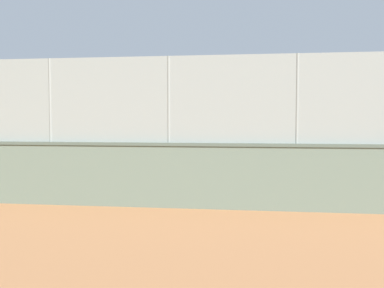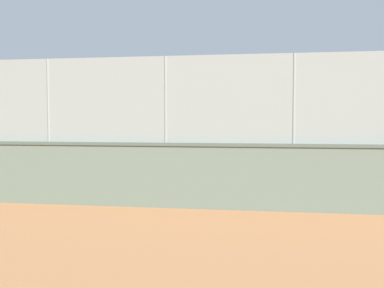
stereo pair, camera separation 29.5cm
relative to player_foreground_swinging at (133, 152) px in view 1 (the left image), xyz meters
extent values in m
plane|color=#A36B42|center=(-4.62, -6.02, -0.91)|extent=(260.00, 260.00, 0.00)
cube|color=slate|center=(-2.97, 6.37, -0.11)|extent=(26.33, 1.17, 1.60)
cube|color=#4D594D|center=(-2.97, 6.37, 0.72)|extent=(26.33, 1.23, 0.08)
cube|color=gray|center=(-2.97, 6.37, 1.87)|extent=(25.79, 0.85, 2.22)
cylinder|color=gray|center=(-6.19, 6.27, 1.87)|extent=(0.07, 0.07, 2.22)
cylinder|color=gray|center=(-2.97, 6.37, 1.87)|extent=(0.07, 0.07, 2.22)
cylinder|color=gray|center=(0.25, 6.47, 1.87)|extent=(0.07, 0.07, 2.22)
cylinder|color=black|center=(0.11, 0.02, -0.53)|extent=(0.20, 0.20, 0.76)
cylinder|color=black|center=(-0.07, -0.06, -0.53)|extent=(0.20, 0.20, 0.76)
cylinder|color=#429951|center=(0.02, -0.02, 0.13)|extent=(0.45, 0.45, 0.56)
cylinder|color=tan|center=(0.26, 0.15, 0.25)|extent=(0.31, 0.53, 0.16)
cylinder|color=tan|center=(-0.38, 0.13, 0.25)|extent=(0.31, 0.53, 0.16)
sphere|color=tan|center=(0.02, -0.02, 0.52)|extent=(0.22, 0.22, 0.22)
cylinder|color=navy|center=(0.02, -0.02, 0.62)|extent=(0.30, 0.30, 0.05)
cylinder|color=black|center=(-0.45, 0.29, 0.25)|extent=(0.16, 0.29, 0.04)
ellipsoid|color=#333338|center=(-0.55, 0.49, 0.25)|extent=(0.15, 0.28, 0.24)
cylinder|color=#B2B2B2|center=(-5.62, -1.05, -0.50)|extent=(0.21, 0.21, 0.82)
cylinder|color=#B2B2B2|center=(-5.46, -1.18, -0.50)|extent=(0.21, 0.21, 0.82)
cylinder|color=orange|center=(-5.54, -1.12, 0.21)|extent=(0.48, 0.48, 0.60)
cylinder|color=tan|center=(-5.81, -0.96, 0.33)|extent=(0.43, 0.51, 0.17)
cylinder|color=tan|center=(-5.49, -1.54, 0.33)|extent=(0.43, 0.51, 0.17)
sphere|color=tan|center=(-5.54, -1.12, 0.62)|extent=(0.23, 0.23, 0.23)
cylinder|color=red|center=(-5.54, -1.12, 0.73)|extent=(0.34, 0.34, 0.05)
cylinder|color=black|center=(-5.60, -1.68, 0.33)|extent=(0.22, 0.26, 0.04)
ellipsoid|color=#333338|center=(-5.74, -1.85, 0.33)|extent=(0.21, 0.25, 0.24)
sphere|color=orange|center=(-0.14, 1.43, -0.82)|extent=(0.18, 0.18, 0.18)
sphere|color=#3399D8|center=(-2.24, 4.57, -0.83)|extent=(0.16, 0.16, 0.16)
cube|color=brown|center=(1.00, 5.13, -0.46)|extent=(1.61, 0.43, 0.06)
cube|color=brown|center=(1.00, 5.28, -0.24)|extent=(1.60, 0.09, 0.40)
cube|color=#333338|center=(0.36, 5.10, -0.69)|extent=(0.07, 0.38, 0.45)
cube|color=#333338|center=(1.64, 5.15, -0.69)|extent=(0.07, 0.38, 0.45)
camera|label=1|loc=(-5.46, 17.34, 1.35)|focal=40.81mm
camera|label=2|loc=(-5.75, 17.29, 1.35)|focal=40.81mm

